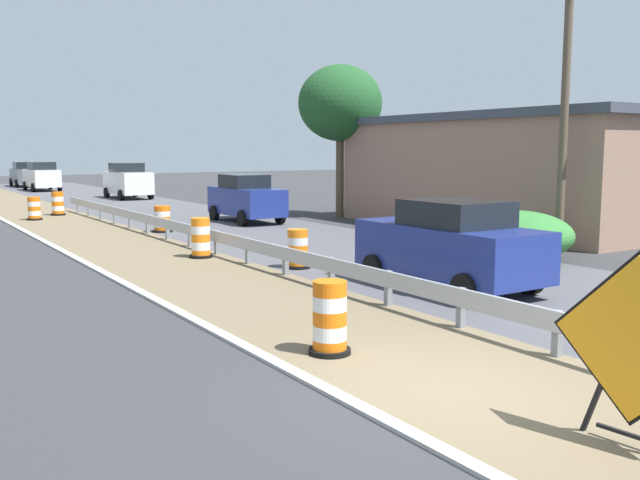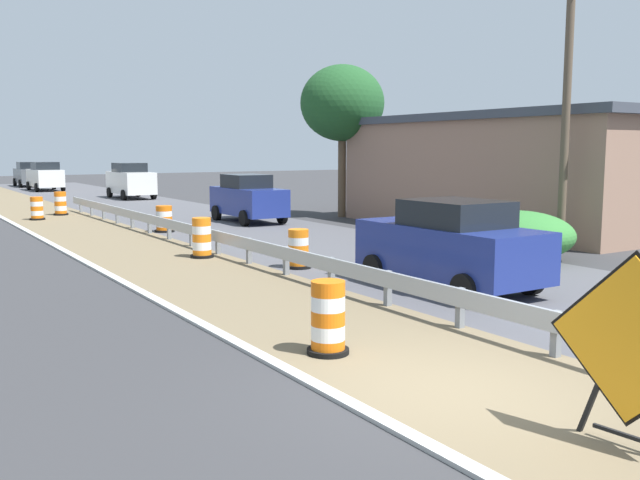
# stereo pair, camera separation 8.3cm
# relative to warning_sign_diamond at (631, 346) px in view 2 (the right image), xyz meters

# --- Properties ---
(ground_plane) EXTENTS (160.00, 160.00, 0.00)m
(ground_plane) POSITION_rel_warning_sign_diamond_xyz_m (-0.43, 2.23, -1.08)
(ground_plane) COLOR #333335
(median_dirt_strip) EXTENTS (3.78, 120.00, 0.01)m
(median_dirt_strip) POSITION_rel_warning_sign_diamond_xyz_m (0.26, 2.23, -1.07)
(median_dirt_strip) COLOR #706047
(median_dirt_strip) RESTS_ON ground
(curb_near_edge) EXTENTS (0.20, 120.00, 0.11)m
(curb_near_edge) POSITION_rel_warning_sign_diamond_xyz_m (-1.73, 2.23, -1.07)
(curb_near_edge) COLOR #ADADA8
(curb_near_edge) RESTS_ON ground
(guardrail_median) EXTENTS (0.18, 58.22, 0.71)m
(guardrail_median) POSITION_rel_warning_sign_diamond_xyz_m (1.91, 2.47, -0.56)
(guardrail_median) COLOR #999EA3
(guardrail_median) RESTS_ON ground
(warning_sign_diamond) EXTENTS (0.25, 1.83, 2.07)m
(warning_sign_diamond) POSITION_rel_warning_sign_diamond_xyz_m (0.00, 0.00, 0.00)
(warning_sign_diamond) COLOR black
(warning_sign_diamond) RESTS_ON ground
(traffic_barrel_nearest) EXTENTS (0.64, 0.64, 1.11)m
(traffic_barrel_nearest) POSITION_rel_warning_sign_diamond_xyz_m (-0.78, 4.42, -0.57)
(traffic_barrel_nearest) COLOR orange
(traffic_barrel_nearest) RESTS_ON ground
(traffic_barrel_close) EXTENTS (0.66, 0.66, 1.01)m
(traffic_barrel_close) POSITION_rel_warning_sign_diamond_xyz_m (2.73, 11.18, -0.62)
(traffic_barrel_close) COLOR orange
(traffic_barrel_close) RESTS_ON ground
(traffic_barrel_mid) EXTENTS (0.66, 0.66, 1.14)m
(traffic_barrel_mid) POSITION_rel_warning_sign_diamond_xyz_m (1.33, 14.19, -0.56)
(traffic_barrel_mid) COLOR orange
(traffic_barrel_mid) RESTS_ON ground
(traffic_barrel_far) EXTENTS (0.74, 0.74, 0.98)m
(traffic_barrel_far) POSITION_rel_warning_sign_diamond_xyz_m (2.57, 20.65, -0.64)
(traffic_barrel_far) COLOR orange
(traffic_barrel_far) RESTS_ON ground
(traffic_barrel_farther) EXTENTS (0.65, 0.65, 1.00)m
(traffic_barrel_farther) POSITION_rel_warning_sign_diamond_xyz_m (-0.53, 27.90, -0.62)
(traffic_barrel_farther) COLOR orange
(traffic_barrel_farther) RESTS_ON ground
(traffic_barrel_farthest) EXTENTS (0.66, 0.66, 1.09)m
(traffic_barrel_farthest) POSITION_rel_warning_sign_diamond_xyz_m (0.83, 29.63, -0.58)
(traffic_barrel_farthest) COLOR orange
(traffic_barrel_farthest) RESTS_ON ground
(car_lead_near_lane) EXTENTS (2.08, 4.47, 2.12)m
(car_lead_near_lane) POSITION_rel_warning_sign_diamond_xyz_m (4.24, 50.33, -0.02)
(car_lead_near_lane) COLOR silver
(car_lead_near_lane) RESTS_ON ground
(car_trailing_near_lane) EXTENTS (1.98, 4.24, 2.00)m
(car_trailing_near_lane) POSITION_rel_warning_sign_diamond_xyz_m (6.84, 22.25, -0.08)
(car_trailing_near_lane) COLOR navy
(car_trailing_near_lane) RESTS_ON ground
(car_lead_far_lane) EXTENTS (2.05, 4.46, 2.01)m
(car_lead_far_lane) POSITION_rel_warning_sign_diamond_xyz_m (4.27, 57.01, -0.07)
(car_lead_far_lane) COLOR #4C5156
(car_lead_far_lane) RESTS_ON ground
(car_mid_far_lane) EXTENTS (2.08, 4.42, 2.21)m
(car_mid_far_lane) POSITION_rel_warning_sign_diamond_xyz_m (7.04, 38.84, 0.03)
(car_mid_far_lane) COLOR silver
(car_mid_far_lane) RESTS_ON ground
(car_trailing_far_lane) EXTENTS (2.12, 4.46, 1.96)m
(car_trailing_far_lane) POSITION_rel_warning_sign_diamond_xyz_m (4.21, 7.14, -0.09)
(car_trailing_far_lane) COLOR navy
(car_trailing_far_lane) RESTS_ON ground
(roadside_shop_near) EXTENTS (8.88, 13.60, 4.39)m
(roadside_shop_near) POSITION_rel_warning_sign_diamond_xyz_m (15.66, 14.99, 1.13)
(roadside_shop_near) COLOR #93705B
(roadside_shop_near) RESTS_ON ground
(utility_pole_near) EXTENTS (0.24, 1.80, 8.21)m
(utility_pole_near) POSITION_rel_warning_sign_diamond_xyz_m (10.73, 9.37, 3.18)
(utility_pole_near) COLOR brown
(utility_pole_near) RESTS_ON ground
(bush_roadside) EXTENTS (3.11, 3.11, 1.37)m
(bush_roadside) POSITION_rel_warning_sign_diamond_xyz_m (8.57, 9.10, -0.39)
(bush_roadside) COLOR #337533
(bush_roadside) RESTS_ON ground
(tree_roadside) EXTENTS (3.74, 3.74, 6.77)m
(tree_roadside) POSITION_rel_warning_sign_diamond_xyz_m (11.40, 21.89, 3.98)
(tree_roadside) COLOR brown
(tree_roadside) RESTS_ON ground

